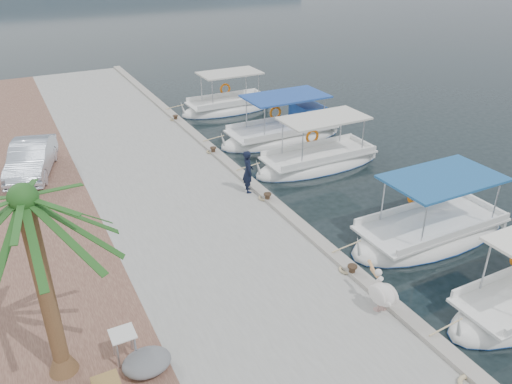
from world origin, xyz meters
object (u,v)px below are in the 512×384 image
fishing_caique_b (430,234)px  fishing_caique_c (318,163)px  fishing_caique_e (228,109)px  date_palm (23,200)px  pelican (382,293)px  fisherman (248,171)px  parked_car (31,159)px  fishing_caique_d (284,135)px

fishing_caique_b → fishing_caique_c: same height
fishing_caique_e → date_palm: 20.86m
pelican → fisherman: (-0.01, 7.59, 0.29)m
fisherman → parked_car: fisherman is taller
pelican → fisherman: bearing=90.1°
pelican → parked_car: 14.77m
fishing_caique_c → date_palm: (-11.85, -7.59, 4.65)m
fisherman → parked_car: 8.85m
fishing_caique_e → date_palm: (-11.63, -16.68, 4.65)m
fishing_caique_e → pelican: (-4.07, -18.32, 0.90)m
fishing_caique_c → fisherman: 4.76m
fishing_caique_b → pelican: size_ratio=4.72×
fisherman → date_palm: 10.21m
date_palm → fisherman: bearing=38.2°
fishing_caique_e → pelican: fishing_caique_e is taller
fishing_caique_c → pelican: fishing_caique_c is taller
fishing_caique_c → fishing_caique_e: same height
fishing_caique_e → fishing_caique_c: bearing=-88.6°
fishing_caique_b → pelican: (-4.33, -2.55, 0.91)m
pelican → fishing_caique_d: bearing=70.2°
fishing_caique_b → fishing_caique_e: bearing=90.9°
fishing_caique_b → fishing_caique_d: (0.29, 10.30, 0.07)m
fishing_caique_b → parked_car: fishing_caique_b is taller
pelican → date_palm: size_ratio=0.26×
fishing_caique_c → fisherman: bearing=-159.1°
pelican → parked_car: bearing=118.4°
fishing_caique_c → fishing_caique_e: 9.09m
fishing_caique_b → date_palm: date_palm is taller
fishing_caique_d → parked_car: (-11.64, 0.14, 0.97)m
parked_car → fishing_caique_c: bearing=-2.6°
fisherman → date_palm: bearing=142.3°
fishing_caique_d → pelican: size_ratio=5.00×
fishing_caique_d → parked_car: 11.68m
fishing_caique_b → fisherman: (-4.34, 5.03, 1.20)m
fishing_caique_b → date_palm: 12.80m
fishing_caique_c → parked_car: 11.97m
fishing_caique_b → pelican: 5.11m
parked_car → fishing_caique_b: bearing=-26.8°
fishing_caique_e → pelican: size_ratio=4.34×
fishing_caique_c → fishing_caique_e: bearing=91.4°
fishing_caique_d → pelican: fishing_caique_d is taller
fishing_caique_c → fishing_caique_e: size_ratio=1.08×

